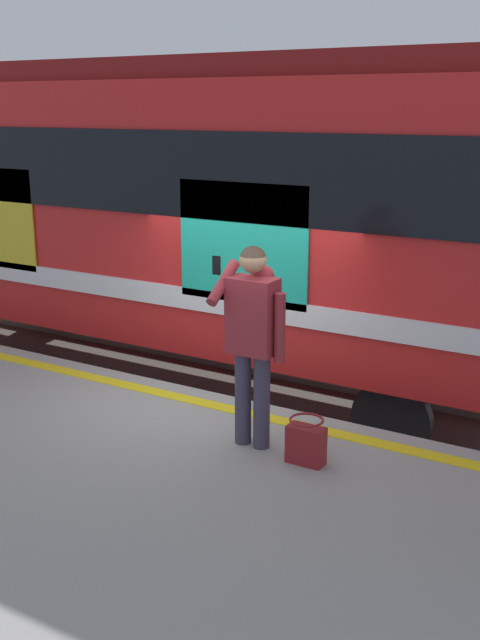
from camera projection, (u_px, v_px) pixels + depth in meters
ground_plane at (217, 471)px, 7.91m from camera, size 26.53×26.53×0.00m
platform at (35, 553)px, 5.70m from camera, size 17.69×5.06×0.87m
safety_line at (200, 402)px, 7.42m from camera, size 17.33×0.16×0.01m
track_rail_near at (278, 419)px, 9.00m from camera, size 22.99×0.08×0.16m
track_rail_far at (329, 383)px, 10.19m from camera, size 22.99×0.08×0.16m
train_carriage at (177, 195)px, 9.86m from camera, size 10.59×2.93×4.00m
passenger at (253, 331)px, 6.24m from camera, size 0.57×0.55×1.71m
handbag at (306, 443)px, 6.12m from camera, size 0.31×0.28×0.38m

